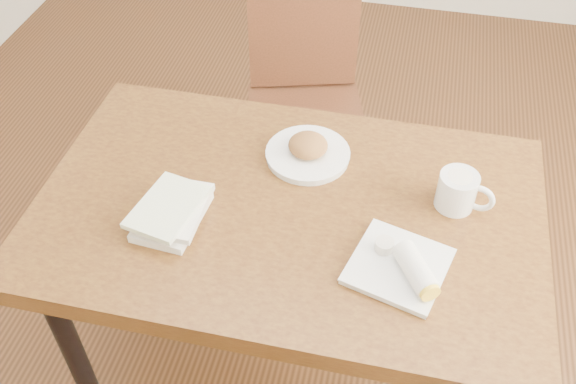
% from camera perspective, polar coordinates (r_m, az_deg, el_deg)
% --- Properties ---
extents(ground, '(4.00, 5.00, 0.01)m').
position_cam_1_polar(ground, '(2.27, -0.00, -14.51)').
color(ground, '#472814').
rests_on(ground, ground).
extents(table, '(1.32, 0.83, 0.75)m').
position_cam_1_polar(table, '(1.73, -0.00, -3.04)').
color(table, brown).
rests_on(table, ground).
extents(chair_far, '(0.52, 0.52, 0.95)m').
position_cam_1_polar(chair_far, '(2.40, 1.52, 9.12)').
color(chair_far, '#4D2516').
rests_on(chair_far, ground).
extents(plate_scone, '(0.24, 0.24, 0.08)m').
position_cam_1_polar(plate_scone, '(1.79, 1.78, 3.65)').
color(plate_scone, white).
rests_on(plate_scone, table).
extents(coffee_mug, '(0.15, 0.10, 0.10)m').
position_cam_1_polar(coffee_mug, '(1.69, 14.94, 0.12)').
color(coffee_mug, white).
rests_on(coffee_mug, table).
extents(plate_burrito, '(0.27, 0.27, 0.07)m').
position_cam_1_polar(plate_burrito, '(1.53, 10.24, -6.57)').
color(plate_burrito, white).
rests_on(plate_burrito, table).
extents(book_stack, '(0.18, 0.23, 0.06)m').
position_cam_1_polar(book_stack, '(1.64, -10.25, -1.71)').
color(book_stack, white).
rests_on(book_stack, table).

